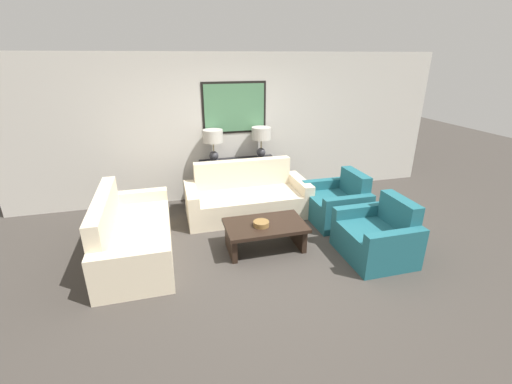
# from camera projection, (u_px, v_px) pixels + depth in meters

# --- Properties ---
(ground_plane) EXTENTS (20.00, 20.00, 0.00)m
(ground_plane) POSITION_uv_depth(u_px,v_px,m) (271.00, 256.00, 4.74)
(ground_plane) COLOR #3D3833
(back_wall) EXTENTS (8.14, 0.12, 2.65)m
(back_wall) POSITION_uv_depth(u_px,v_px,m) (234.00, 128.00, 6.38)
(back_wall) COLOR beige
(back_wall) RESTS_ON ground_plane
(console_table) EXTENTS (1.40, 0.39, 0.78)m
(console_table) POSITION_uv_depth(u_px,v_px,m) (238.00, 180.00, 6.49)
(console_table) COLOR black
(console_table) RESTS_ON ground_plane
(table_lamp_left) EXTENTS (0.36, 0.36, 0.58)m
(table_lamp_left) POSITION_uv_depth(u_px,v_px,m) (213.00, 139.00, 6.08)
(table_lamp_left) COLOR #333338
(table_lamp_left) RESTS_ON console_table
(table_lamp_right) EXTENTS (0.36, 0.36, 0.58)m
(table_lamp_right) POSITION_uv_depth(u_px,v_px,m) (261.00, 137.00, 6.30)
(table_lamp_right) COLOR #333338
(table_lamp_right) RESTS_ON console_table
(couch_by_back_wall) EXTENTS (2.07, 0.91, 0.89)m
(couch_by_back_wall) POSITION_uv_depth(u_px,v_px,m) (247.00, 198.00, 5.91)
(couch_by_back_wall) COLOR beige
(couch_by_back_wall) RESTS_ON ground_plane
(couch_by_side) EXTENTS (0.91, 2.07, 0.89)m
(couch_by_side) POSITION_uv_depth(u_px,v_px,m) (132.00, 236.00, 4.68)
(couch_by_side) COLOR beige
(couch_by_side) RESTS_ON ground_plane
(coffee_table) EXTENTS (1.12, 0.69, 0.40)m
(coffee_table) POSITION_uv_depth(u_px,v_px,m) (265.00, 230.00, 4.81)
(coffee_table) COLOR black
(coffee_table) RESTS_ON ground_plane
(decorative_bowl) EXTENTS (0.22, 0.22, 0.07)m
(decorative_bowl) POSITION_uv_depth(u_px,v_px,m) (261.00, 224.00, 4.70)
(decorative_bowl) COLOR olive
(decorative_bowl) RESTS_ON coffee_table
(armchair_near_back_wall) EXTENTS (0.83, 0.96, 0.83)m
(armchair_near_back_wall) POSITION_uv_depth(u_px,v_px,m) (337.00, 204.00, 5.67)
(armchair_near_back_wall) COLOR #1E5B66
(armchair_near_back_wall) RESTS_ON ground_plane
(armchair_near_camera) EXTENTS (0.83, 0.96, 0.83)m
(armchair_near_camera) POSITION_uv_depth(u_px,v_px,m) (377.00, 237.00, 4.65)
(armchair_near_camera) COLOR #1E5B66
(armchair_near_camera) RESTS_ON ground_plane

